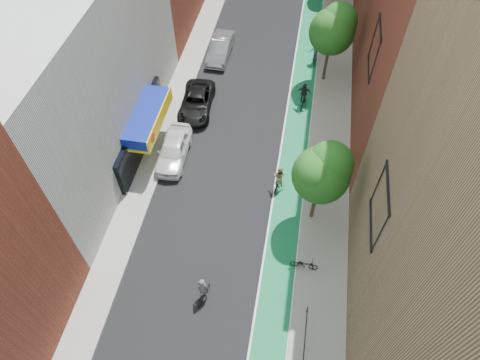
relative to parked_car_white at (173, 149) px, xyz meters
The scene contains 14 objects.
bike_lane 15.13m from the parked_car_white, 55.97° to the left, with size 2.00×68.00×0.01m, color #136E3A.
sidewalk_left 12.64m from the parked_car_white, 97.03° to the left, with size 2.00×68.00×0.15m, color gray.
sidewalk_right 16.66m from the parked_car_white, 48.82° to the left, with size 3.00×68.00×0.15m, color gray.
building_left_white 8.36m from the parked_car_white, behind, with size 8.00×20.00×12.00m, color silver.
tree_near 11.34m from the parked_car_white, 18.89° to the right, with size 3.40×3.36×6.42m.
tree_mid 15.16m from the parked_car_white, 46.22° to the left, with size 3.55×3.53×6.74m.
parked_car_white is the anchor object (origin of this frame).
parked_car_black 5.24m from the parked_car_white, 85.51° to the left, with size 2.37×5.13×1.43m, color black.
parked_car_silver 12.37m from the parked_car_white, 85.96° to the left, with size 1.68×4.83×1.59m, color gray.
cyclist_lead 10.93m from the parked_car_white, 65.96° to the right, with size 0.88×1.68×2.13m.
cyclist_lane_near 7.79m from the parked_car_white, 10.64° to the right, with size 0.95×1.69×2.05m.
cyclist_lane_mid 11.14m from the parked_car_white, 39.33° to the left, with size 1.13×1.83×2.20m.
cyclist_lane_far 15.83m from the parked_car_white, 54.66° to the left, with size 1.08×1.56×2.01m.
parked_bike_far 12.22m from the parked_car_white, 36.24° to the right, with size 0.58×1.66×0.87m, color black.
Camera 1 is at (3.69, -5.69, 23.33)m, focal length 32.00 mm.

